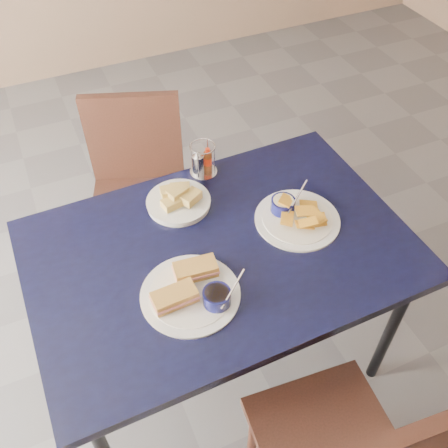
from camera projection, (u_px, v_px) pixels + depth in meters
name	position (u px, v px, depth m)	size (l,w,h in m)	color
ground	(225.00, 304.00, 2.47)	(6.00, 6.00, 0.00)	#58595E
dining_table	(221.00, 259.00, 1.78)	(1.34, 0.90, 0.75)	black
chair_far	(132.00, 180.00, 2.32)	(0.54, 0.54, 0.91)	black
sandwich_plate	(193.00, 290.00, 1.59)	(0.33, 0.32, 0.12)	white
plantain_plate	(294.00, 215.00, 1.82)	(0.31, 0.31, 0.12)	white
bread_basket	(179.00, 200.00, 1.87)	(0.24, 0.24, 0.08)	white
condiment_caddy	(202.00, 162.00, 1.97)	(0.11, 0.11, 0.14)	silver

